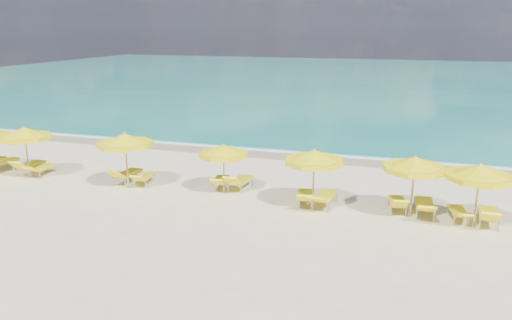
% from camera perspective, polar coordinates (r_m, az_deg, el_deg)
% --- Properties ---
extents(ground_plane, '(120.00, 120.00, 0.00)m').
position_cam_1_polar(ground_plane, '(20.41, -1.28, -4.30)').
color(ground_plane, beige).
extents(ocean, '(120.00, 80.00, 0.30)m').
position_cam_1_polar(ocean, '(66.85, 12.30, 8.96)').
color(ocean, '#147267').
rests_on(ocean, ground).
extents(wet_sand_band, '(120.00, 2.60, 0.01)m').
position_cam_1_polar(wet_sand_band, '(27.22, 3.76, 0.65)').
color(wet_sand_band, tan).
rests_on(wet_sand_band, ground).
extents(foam_line, '(120.00, 1.20, 0.03)m').
position_cam_1_polar(foam_line, '(27.97, 4.16, 1.04)').
color(foam_line, white).
rests_on(foam_line, ground).
extents(whitecap_near, '(14.00, 0.36, 0.05)m').
position_cam_1_polar(whitecap_near, '(37.89, -1.56, 4.80)').
color(whitecap_near, white).
rests_on(whitecap_near, ground).
extents(whitecap_far, '(18.00, 0.30, 0.05)m').
position_cam_1_polar(whitecap_far, '(42.78, 19.79, 5.11)').
color(whitecap_far, white).
rests_on(whitecap_far, ground).
extents(umbrella_1, '(3.09, 3.09, 2.39)m').
position_cam_1_polar(umbrella_1, '(24.93, -24.94, 2.72)').
color(umbrella_1, tan).
rests_on(umbrella_1, ground).
extents(umbrella_2, '(2.87, 2.87, 2.44)m').
position_cam_1_polar(umbrella_2, '(21.84, -14.74, 2.17)').
color(umbrella_2, tan).
rests_on(umbrella_2, ground).
extents(umbrella_3, '(2.42, 2.42, 2.11)m').
position_cam_1_polar(umbrella_3, '(20.52, -3.74, 1.02)').
color(umbrella_3, tan).
rests_on(umbrella_3, ground).
extents(umbrella_4, '(2.68, 2.68, 2.35)m').
position_cam_1_polar(umbrella_4, '(18.82, 6.66, 0.28)').
color(umbrella_4, tan).
rests_on(umbrella_4, ground).
extents(umbrella_5, '(2.64, 2.64, 2.34)m').
position_cam_1_polar(umbrella_5, '(18.69, 17.67, -0.48)').
color(umbrella_5, tan).
rests_on(umbrella_5, ground).
extents(umbrella_6, '(2.83, 2.83, 2.33)m').
position_cam_1_polar(umbrella_6, '(18.43, 24.22, -1.34)').
color(umbrella_6, tan).
rests_on(umbrella_6, ground).
extents(lounger_0_right, '(0.79, 2.00, 0.78)m').
position_cam_1_polar(lounger_0_right, '(27.19, -26.93, -0.50)').
color(lounger_0_right, '#A5A8AD').
rests_on(lounger_0_right, ground).
extents(lounger_1_left, '(0.84, 1.99, 0.91)m').
position_cam_1_polar(lounger_1_left, '(25.92, -24.34, -0.88)').
color(lounger_1_left, '#A5A8AD').
rests_on(lounger_1_left, ground).
extents(lounger_1_right, '(0.63, 1.75, 0.70)m').
position_cam_1_polar(lounger_1_right, '(25.41, -23.21, -1.14)').
color(lounger_1_right, '#A5A8AD').
rests_on(lounger_1_right, ground).
extents(lounger_2_left, '(0.75, 1.99, 0.90)m').
position_cam_1_polar(lounger_2_left, '(22.99, -14.49, -1.91)').
color(lounger_2_left, '#A5A8AD').
rests_on(lounger_2_left, ground).
extents(lounger_2_right, '(0.80, 1.74, 0.72)m').
position_cam_1_polar(lounger_2_right, '(22.52, -12.66, -2.25)').
color(lounger_2_right, '#A5A8AD').
rests_on(lounger_2_right, ground).
extents(lounger_3_left, '(0.88, 1.80, 0.74)m').
position_cam_1_polar(lounger_3_left, '(21.51, -4.06, -2.72)').
color(lounger_3_left, '#A5A8AD').
rests_on(lounger_3_left, ground).
extents(lounger_3_right, '(0.79, 1.95, 0.89)m').
position_cam_1_polar(lounger_3_right, '(21.31, -1.82, -2.78)').
color(lounger_3_right, '#A5A8AD').
rests_on(lounger_3_right, ground).
extents(lounger_4_left, '(0.95, 1.92, 0.79)m').
position_cam_1_polar(lounger_4_left, '(19.62, 5.57, -4.49)').
color(lounger_4_left, '#A5A8AD').
rests_on(lounger_4_left, ground).
extents(lounger_4_right, '(0.88, 2.04, 0.77)m').
position_cam_1_polar(lounger_4_right, '(19.54, 7.87, -4.62)').
color(lounger_4_right, '#A5A8AD').
rests_on(lounger_4_right, ground).
extents(lounger_5_left, '(0.81, 1.79, 0.81)m').
position_cam_1_polar(lounger_5_left, '(19.61, 15.82, -5.06)').
color(lounger_5_left, '#A5A8AD').
rests_on(lounger_5_left, ground).
extents(lounger_5_right, '(0.78, 2.07, 0.81)m').
position_cam_1_polar(lounger_5_right, '(19.50, 18.65, -5.32)').
color(lounger_5_right, '#A5A8AD').
rests_on(lounger_5_right, ground).
extents(lounger_6_left, '(0.77, 1.73, 0.64)m').
position_cam_1_polar(lounger_6_left, '(19.43, 22.11, -5.87)').
color(lounger_6_left, '#A5A8AD').
rests_on(lounger_6_left, ground).
extents(lounger_6_right, '(0.73, 1.93, 0.86)m').
position_cam_1_polar(lounger_6_right, '(19.43, 24.96, -6.06)').
color(lounger_6_right, '#A5A8AD').
rests_on(lounger_6_right, ground).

